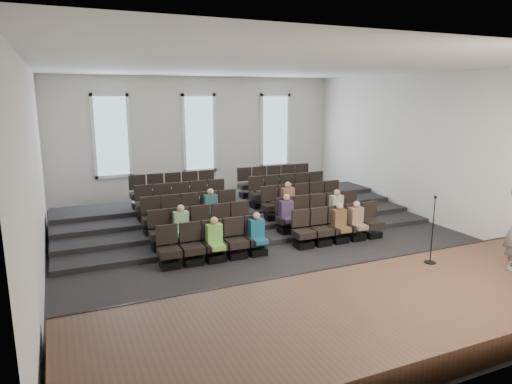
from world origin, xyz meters
The scene contains 13 objects.
ground centered at (0.00, 0.00, 0.00)m, with size 14.00×14.00×0.00m, color black.
ceiling centered at (0.00, 0.00, 5.01)m, with size 12.00×14.00×0.02m, color white.
wall_back centered at (0.00, 7.02, 2.50)m, with size 12.00×0.04×5.00m, color silver.
wall_front centered at (0.00, -7.02, 2.50)m, with size 12.00×0.04×5.00m, color silver.
wall_left centered at (-6.02, 0.00, 2.50)m, with size 0.04×14.00×5.00m, color silver.
wall_right centered at (6.02, 0.00, 2.50)m, with size 0.04×14.00×5.00m, color silver.
stage centered at (0.00, -5.10, 0.25)m, with size 11.80×3.60×0.50m, color #432A1C.
stage_lip centered at (0.00, -3.33, 0.25)m, with size 11.80×0.06×0.52m, color black.
risers centered at (0.00, 3.17, 0.20)m, with size 11.80×4.80×0.60m.
seating_rows centered at (0.00, 1.54, 0.68)m, with size 6.80×4.70×1.67m.
windows centered at (0.00, 6.95, 2.70)m, with size 8.44×0.10×3.24m.
audience centered at (0.28, 0.22, 0.80)m, with size 5.45×2.64×1.10m.
mic_stand centered at (2.13, -3.95, 0.97)m, with size 0.26×0.26×1.58m.
Camera 1 is at (-5.51, -11.38, 4.28)m, focal length 32.00 mm.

